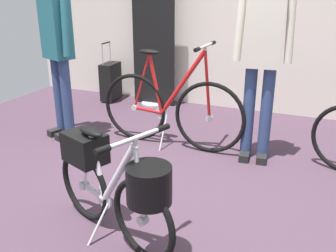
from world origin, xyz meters
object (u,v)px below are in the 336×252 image
folding_bike_foreground (115,182)px  display_bike_right (170,109)px  visitor_browsing (263,47)px  floor_banner_stand (153,49)px  visitor_near_wall (57,42)px  rolling_suitcase (111,81)px

folding_bike_foreground → display_bike_right: (-0.26, 1.56, -0.02)m
display_bike_right → visitor_browsing: 1.08m
display_bike_right → visitor_browsing: (0.86, 0.04, 0.66)m
floor_banner_stand → folding_bike_foreground: size_ratio=1.62×
floor_banner_stand → display_bike_right: size_ratio=1.11×
floor_banner_stand → display_bike_right: (0.77, -1.27, -0.37)m
floor_banner_stand → visitor_browsing: size_ratio=0.94×
visitor_near_wall → visitor_browsing: (2.04, 0.22, 0.04)m
display_bike_right → visitor_near_wall: size_ratio=0.87×
folding_bike_foreground → rolling_suitcase: bearing=121.3°
visitor_near_wall → rolling_suitcase: bearing=99.7°
visitor_browsing → floor_banner_stand: bearing=142.8°
display_bike_right → floor_banner_stand: bearing=121.1°
visitor_browsing → folding_bike_foreground: bearing=-110.3°
floor_banner_stand → folding_bike_foreground: floor_banner_stand is taller
visitor_browsing → visitor_near_wall: bearing=-173.8°
visitor_near_wall → visitor_browsing: size_ratio=0.97×
floor_banner_stand → display_bike_right: bearing=-58.9°
display_bike_right → visitor_browsing: size_ratio=0.85×
folding_bike_foreground → visitor_browsing: 1.82m
folding_bike_foreground → visitor_near_wall: size_ratio=0.60×
folding_bike_foreground → visitor_near_wall: bearing=136.3°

